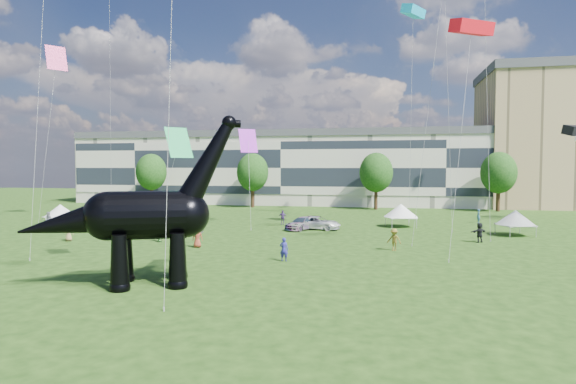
# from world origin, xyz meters

# --- Properties ---
(ground) EXTENTS (220.00, 220.00, 0.00)m
(ground) POSITION_xyz_m (0.00, 0.00, 0.00)
(ground) COLOR #16330C
(ground) RESTS_ON ground
(terrace_row) EXTENTS (78.00, 11.00, 12.00)m
(terrace_row) POSITION_xyz_m (-8.00, 62.00, 6.00)
(terrace_row) COLOR beige
(terrace_row) RESTS_ON ground
(apartment_block) EXTENTS (28.00, 18.00, 22.00)m
(apartment_block) POSITION_xyz_m (40.00, 65.00, 11.00)
(apartment_block) COLOR tan
(apartment_block) RESTS_ON ground
(tree_far_left) EXTENTS (5.20, 5.20, 9.44)m
(tree_far_left) POSITION_xyz_m (-30.00, 53.00, 6.29)
(tree_far_left) COLOR #382314
(tree_far_left) RESTS_ON ground
(tree_mid_left) EXTENTS (5.20, 5.20, 9.44)m
(tree_mid_left) POSITION_xyz_m (-12.00, 53.00, 6.29)
(tree_mid_left) COLOR #382314
(tree_mid_left) RESTS_ON ground
(tree_mid_right) EXTENTS (5.20, 5.20, 9.44)m
(tree_mid_right) POSITION_xyz_m (8.00, 53.00, 6.29)
(tree_mid_right) COLOR #382314
(tree_mid_right) RESTS_ON ground
(tree_far_right) EXTENTS (5.20, 5.20, 9.44)m
(tree_far_right) POSITION_xyz_m (26.00, 53.00, 6.29)
(tree_far_right) COLOR #382314
(tree_far_right) RESTS_ON ground
(dinosaur_sculpture) EXTENTS (11.92, 6.49, 10.03)m
(dinosaur_sculpture) POSITION_xyz_m (-4.40, 1.33, 3.79)
(dinosaur_sculpture) COLOR black
(dinosaur_sculpture) RESTS_ON ground
(car_silver) EXTENTS (3.94, 4.92, 1.57)m
(car_silver) POSITION_xyz_m (-19.29, 25.49, 0.79)
(car_silver) COLOR #A9A8AD
(car_silver) RESTS_ON ground
(car_grey) EXTENTS (4.66, 2.44, 1.46)m
(car_grey) POSITION_xyz_m (-10.37, 20.12, 0.73)
(car_grey) COLOR slate
(car_grey) RESTS_ON ground
(car_white) EXTENTS (5.21, 3.14, 1.35)m
(car_white) POSITION_xyz_m (2.27, 27.25, 0.68)
(car_white) COLOR white
(car_white) RESTS_ON ground
(car_dark) EXTENTS (3.85, 4.96, 1.34)m
(car_dark) POSITION_xyz_m (0.67, 26.75, 0.67)
(car_dark) COLOR #595960
(car_dark) RESTS_ON ground
(gazebo_near) EXTENTS (4.49, 4.49, 2.57)m
(gazebo_near) POSITION_xyz_m (11.02, 31.24, 1.81)
(gazebo_near) COLOR white
(gazebo_near) RESTS_ON ground
(gazebo_far) EXTENTS (4.47, 4.47, 2.49)m
(gazebo_far) POSITION_xyz_m (21.71, 26.40, 1.75)
(gazebo_far) COLOR silver
(gazebo_far) RESTS_ON ground
(gazebo_left) EXTENTS (4.37, 4.37, 2.42)m
(gazebo_left) POSITION_xyz_m (-26.99, 25.00, 1.70)
(gazebo_left) COLOR silver
(gazebo_left) RESTS_ON ground
(visitors) EXTENTS (47.97, 27.65, 1.83)m
(visitors) POSITION_xyz_m (-1.14, 19.37, 0.87)
(visitors) COLOR olive
(visitors) RESTS_ON ground
(kites) EXTENTS (66.93, 44.29, 26.26)m
(kites) POSITION_xyz_m (20.70, 29.62, 15.55)
(kites) COLOR red
(kites) RESTS_ON ground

